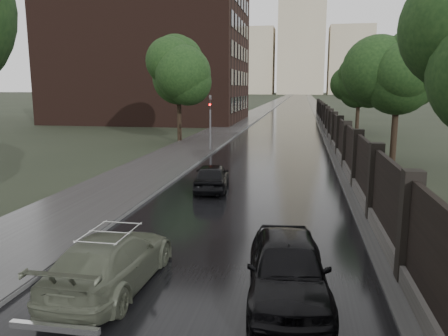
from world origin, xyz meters
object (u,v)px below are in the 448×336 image
(tree_right_c, at_px, (359,83))
(traffic_light, at_px, (210,118))
(tree_right_b, at_px, (398,80))
(volga_sedan, at_px, (111,261))
(tree_left_far, at_px, (179,79))
(hatchback_left, at_px, (212,177))
(car_right_near, at_px, (287,268))

(tree_right_c, relative_size, traffic_light, 1.75)
(tree_right_b, height_order, volga_sedan, tree_right_b)
(traffic_light, bearing_deg, volga_sedan, -84.17)
(tree_left_far, xyz_separation_m, hatchback_left, (6.20, -16.61, -4.62))
(hatchback_left, distance_m, car_right_near, 10.39)
(hatchback_left, bearing_deg, tree_right_c, -116.28)
(traffic_light, height_order, hatchback_left, traffic_light)
(tree_left_far, height_order, volga_sedan, tree_left_far)
(tree_left_far, bearing_deg, traffic_light, -53.53)
(traffic_light, relative_size, hatchback_left, 1.10)
(tree_left_far, distance_m, tree_right_b, 17.45)
(traffic_light, relative_size, car_right_near, 0.95)
(tree_right_b, xyz_separation_m, tree_right_c, (0.00, 18.00, 0.00))
(tree_left_far, bearing_deg, car_right_near, -69.43)
(tree_left_far, bearing_deg, tree_right_c, 32.83)
(tree_right_c, xyz_separation_m, hatchback_left, (-9.30, -26.61, -4.33))
(volga_sedan, relative_size, hatchback_left, 1.21)
(tree_right_b, bearing_deg, hatchback_left, -137.22)
(hatchback_left, bearing_deg, tree_left_far, -76.54)
(tree_right_b, relative_size, tree_right_c, 1.00)
(tree_left_far, xyz_separation_m, volga_sedan, (5.89, -26.43, -4.61))
(tree_right_b, distance_m, car_right_near, 19.63)
(traffic_light, height_order, car_right_near, traffic_light)
(volga_sedan, bearing_deg, car_right_near, -177.34)
(tree_left_far, xyz_separation_m, car_right_near, (9.88, -26.32, -4.52))
(tree_left_far, xyz_separation_m, tree_right_b, (15.50, -8.00, -0.29))
(car_right_near, bearing_deg, volga_sedan, 176.62)
(tree_right_b, bearing_deg, car_right_near, -107.06)
(tree_left_far, xyz_separation_m, traffic_light, (3.70, -5.01, -2.84))
(tree_right_c, bearing_deg, tree_right_b, -90.00)
(tree_left_far, height_order, hatchback_left, tree_left_far)
(tree_right_b, xyz_separation_m, volga_sedan, (-9.61, -18.43, -4.31))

